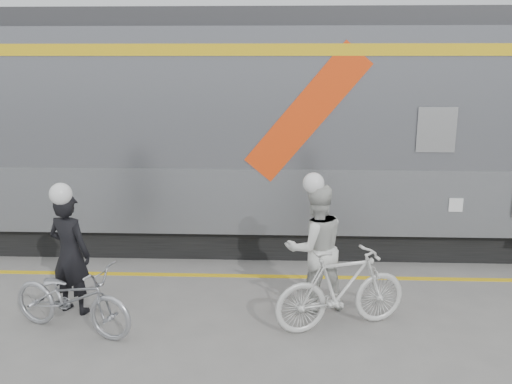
# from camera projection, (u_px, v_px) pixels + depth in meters

# --- Properties ---
(ground) EXTENTS (90.00, 90.00, 0.00)m
(ground) POSITION_uv_depth(u_px,v_px,m) (301.00, 348.00, 6.38)
(ground) COLOR slate
(ground) RESTS_ON ground
(train) EXTENTS (24.00, 3.17, 4.10)m
(train) POSITION_uv_depth(u_px,v_px,m) (402.00, 130.00, 9.88)
(train) COLOR black
(train) RESTS_ON ground
(safety_strip) EXTENTS (24.00, 0.12, 0.01)m
(safety_strip) POSITION_uv_depth(u_px,v_px,m) (295.00, 277.00, 8.46)
(safety_strip) COLOR yellow
(safety_strip) RESTS_ON ground
(man) EXTENTS (0.69, 0.57, 1.64)m
(man) POSITION_uv_depth(u_px,v_px,m) (70.00, 254.00, 7.13)
(man) COLOR black
(man) RESTS_ON ground
(bicycle_left) EXTENTS (1.82, 1.13, 0.90)m
(bicycle_left) POSITION_uv_depth(u_px,v_px,m) (72.00, 298.00, 6.68)
(bicycle_left) COLOR #A3A5AB
(bicycle_left) RESTS_ON ground
(woman) EXTENTS (1.01, 0.90, 1.74)m
(woman) POSITION_uv_depth(u_px,v_px,m) (315.00, 248.00, 7.22)
(woman) COLOR silver
(woman) RESTS_ON ground
(bicycle_right) EXTENTS (1.82, 1.04, 1.05)m
(bicycle_right) POSITION_uv_depth(u_px,v_px,m) (341.00, 289.00, 6.76)
(bicycle_right) COLOR silver
(bicycle_right) RESTS_ON ground
(helmet_man) EXTENTS (0.28, 0.28, 0.28)m
(helmet_man) POSITION_uv_depth(u_px,v_px,m) (64.00, 183.00, 6.90)
(helmet_man) COLOR white
(helmet_man) RESTS_ON man
(helmet_woman) EXTENTS (0.28, 0.28, 0.28)m
(helmet_woman) POSITION_uv_depth(u_px,v_px,m) (317.00, 174.00, 6.98)
(helmet_woman) COLOR white
(helmet_woman) RESTS_ON woman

